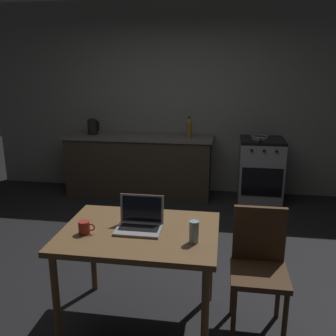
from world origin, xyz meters
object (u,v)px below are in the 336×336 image
(chair, at_px, (259,261))
(laptop, at_px, (140,223))
(bottle, at_px, (189,128))
(stove_oven, at_px, (260,170))
(dining_table, at_px, (140,241))
(drinking_glass, at_px, (194,232))
(electric_kettle, at_px, (93,127))
(coffee_mug, at_px, (85,227))
(frying_pan, at_px, (260,137))

(chair, relative_size, laptop, 2.81)
(chair, bearing_deg, bottle, 96.28)
(stove_oven, relative_size, bottle, 3.02)
(stove_oven, xyz_separation_m, dining_table, (-1.09, -2.86, 0.23))
(chair, xyz_separation_m, drinking_glass, (-0.45, -0.24, 0.31))
(stove_oven, relative_size, electric_kettle, 3.89)
(stove_oven, height_order, drinking_glass, drinking_glass)
(stove_oven, bearing_deg, drinking_glass, -103.10)
(bottle, bearing_deg, stove_oven, 2.67)
(electric_kettle, bearing_deg, stove_oven, -0.06)
(chair, bearing_deg, coffee_mug, -179.41)
(chair, relative_size, frying_pan, 2.19)
(bottle, height_order, drinking_glass, bottle)
(laptop, xyz_separation_m, bottle, (0.08, 2.79, 0.23))
(dining_table, relative_size, drinking_glass, 7.41)
(chair, xyz_separation_m, frying_pan, (0.20, 2.72, 0.40))
(frying_pan, distance_m, drinking_glass, 3.04)
(chair, xyz_separation_m, bottle, (-0.78, 2.70, 0.51))
(frying_pan, relative_size, drinking_glass, 2.74)
(electric_kettle, relative_size, coffee_mug, 1.93)
(laptop, bearing_deg, dining_table, -74.43)
(coffee_mug, bearing_deg, stove_oven, 63.91)
(stove_oven, distance_m, dining_table, 3.07)
(chair, relative_size, drinking_glass, 6.01)
(dining_table, height_order, bottle, bottle)
(dining_table, relative_size, electric_kettle, 4.83)
(laptop, bearing_deg, drinking_glass, -13.82)
(frying_pan, xyz_separation_m, drinking_glass, (-0.65, -2.96, -0.09))
(laptop, height_order, drinking_glass, laptop)
(chair, relative_size, coffee_mug, 7.57)
(coffee_mug, distance_m, drinking_glass, 0.76)
(chair, bearing_deg, dining_table, 177.73)
(laptop, xyz_separation_m, frying_pan, (1.05, 2.81, 0.12))
(drinking_glass, bearing_deg, chair, 27.81)
(coffee_mug, bearing_deg, frying_pan, 64.41)
(bottle, relative_size, frying_pan, 0.72)
(dining_table, xyz_separation_m, coffee_mug, (-0.36, -0.11, 0.13))
(dining_table, xyz_separation_m, bottle, (0.07, 2.82, 0.36))
(stove_oven, relative_size, frying_pan, 2.18)
(stove_oven, bearing_deg, laptop, -111.09)
(stove_oven, xyz_separation_m, drinking_glass, (-0.70, -2.99, 0.38))
(electric_kettle, xyz_separation_m, drinking_glass, (1.76, -2.99, -0.17))
(electric_kettle, bearing_deg, laptop, -64.42)
(stove_oven, xyz_separation_m, coffee_mug, (-1.46, -2.97, 0.35))
(laptop, distance_m, frying_pan, 3.01)
(dining_table, xyz_separation_m, frying_pan, (1.05, 2.84, 0.24))
(drinking_glass, bearing_deg, laptop, 159.44)
(dining_table, bearing_deg, coffee_mug, -163.18)
(frying_pan, bearing_deg, drinking_glass, -102.40)
(dining_table, bearing_deg, chair, 7.49)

